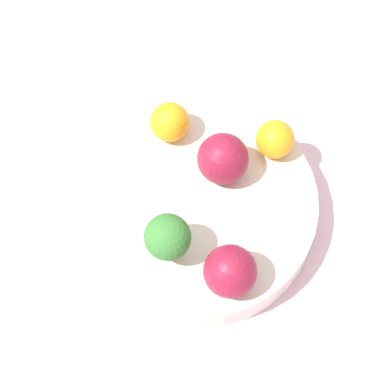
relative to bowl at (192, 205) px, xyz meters
name	(u,v)px	position (x,y,z in m)	size (l,w,h in m)	color
ground_plane	(192,222)	(0.00, 0.00, -0.04)	(6.00, 6.00, 0.00)	gray
table_surface	(192,218)	(0.00, 0.00, -0.03)	(1.20, 1.20, 0.02)	silver
bowl	(192,205)	(0.00, 0.00, 0.00)	(0.27, 0.27, 0.04)	silver
broccoli	(164,237)	(0.00, 0.07, 0.05)	(0.05, 0.05, 0.06)	#99C17A
apple_red	(230,271)	(-0.07, 0.08, 0.05)	(0.05, 0.05, 0.05)	maroon
apple_green	(223,159)	(-0.02, -0.04, 0.05)	(0.05, 0.05, 0.05)	maroon
orange_front	(170,122)	(0.05, -0.07, 0.04)	(0.04, 0.04, 0.04)	orange
orange_back	(275,139)	(-0.06, -0.09, 0.04)	(0.04, 0.04, 0.04)	orange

